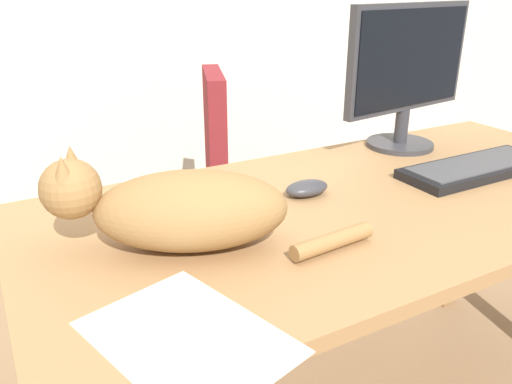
% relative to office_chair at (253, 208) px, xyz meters
% --- Properties ---
extents(desk, '(1.58, 0.74, 0.72)m').
position_rel_office_chair_xyz_m(desk, '(-0.09, -0.73, 0.24)').
color(desk, '#9E7247').
rests_on(desk, ground_plane).
extents(office_chair, '(0.51, 0.48, 0.90)m').
position_rel_office_chair_xyz_m(office_chair, '(0.00, 0.00, 0.00)').
color(office_chair, black).
rests_on(office_chair, ground_plane).
extents(monitor, '(0.48, 0.20, 0.42)m').
position_rel_office_chair_xyz_m(monitor, '(0.25, -0.47, 0.56)').
color(monitor, '#333338').
rests_on(monitor, desk).
extents(keyboard, '(0.44, 0.15, 0.03)m').
position_rel_office_chair_xyz_m(keyboard, '(0.27, -0.74, 0.35)').
color(keyboard, black).
rests_on(keyboard, desk).
extents(cat, '(0.56, 0.32, 0.20)m').
position_rel_office_chair_xyz_m(cat, '(-0.56, -0.75, 0.42)').
color(cat, olive).
rests_on(cat, desk).
extents(computer_mouse, '(0.11, 0.06, 0.04)m').
position_rel_office_chair_xyz_m(computer_mouse, '(-0.21, -0.65, 0.35)').
color(computer_mouse, '#333338').
rests_on(computer_mouse, desk).
extents(paper_sheet, '(0.28, 0.34, 0.00)m').
position_rel_office_chair_xyz_m(paper_sheet, '(-0.66, -1.01, 0.34)').
color(paper_sheet, white).
rests_on(paper_sheet, desk).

